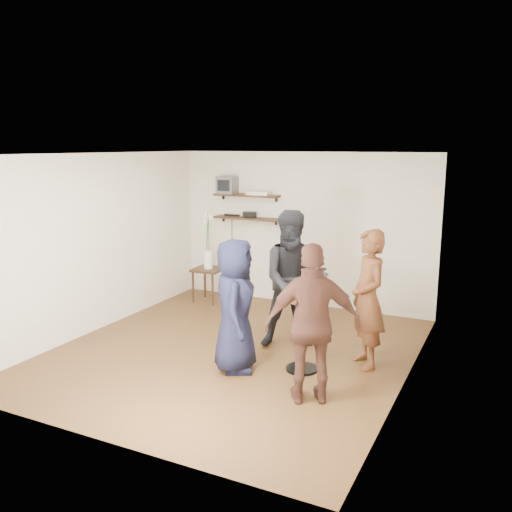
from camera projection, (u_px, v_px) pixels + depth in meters
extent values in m
cube|color=#482E17|center=(233.00, 353.00, 7.24)|extent=(4.50, 5.00, 0.04)
cube|color=white|center=(231.00, 152.00, 6.71)|extent=(4.50, 5.00, 0.04)
cube|color=white|center=(303.00, 229.00, 9.20)|extent=(4.50, 0.04, 2.60)
cube|color=white|center=(96.00, 308.00, 4.76)|extent=(4.50, 0.04, 2.60)
cube|color=white|center=(96.00, 243.00, 7.95)|extent=(0.04, 5.00, 2.60)
cube|color=white|center=(412.00, 274.00, 6.00)|extent=(0.04, 5.00, 2.60)
cube|color=black|center=(246.00, 195.00, 9.39)|extent=(1.20, 0.25, 0.04)
cube|color=black|center=(247.00, 218.00, 9.47)|extent=(1.20, 0.25, 0.04)
cube|color=#59595B|center=(228.00, 185.00, 9.51)|extent=(0.32, 0.30, 0.30)
cube|color=silver|center=(259.00, 193.00, 9.27)|extent=(0.40, 0.24, 0.06)
cube|color=black|center=(249.00, 215.00, 9.43)|extent=(0.22, 0.10, 0.10)
cube|color=black|center=(232.00, 215.00, 9.64)|extent=(0.30, 0.05, 0.03)
cube|color=black|center=(208.00, 269.00, 9.47)|extent=(0.52, 0.52, 0.04)
cylinder|color=black|center=(193.00, 287.00, 9.44)|extent=(0.04, 0.04, 0.55)
cylinder|color=black|center=(213.00, 290.00, 9.27)|extent=(0.04, 0.04, 0.55)
cylinder|color=black|center=(205.00, 282.00, 9.79)|extent=(0.04, 0.04, 0.55)
cylinder|color=black|center=(224.00, 284.00, 9.62)|extent=(0.04, 0.04, 0.55)
cylinder|color=white|center=(208.00, 259.00, 9.43)|extent=(0.15, 0.15, 0.32)
cylinder|color=#206C1F|center=(207.00, 241.00, 9.37)|extent=(0.01, 0.07, 0.59)
cone|color=white|center=(204.00, 220.00, 9.32)|extent=(0.08, 0.09, 0.13)
cylinder|color=#206C1F|center=(209.00, 239.00, 9.36)|extent=(0.04, 0.06, 0.66)
cone|color=white|center=(211.00, 216.00, 9.29)|extent=(0.12, 0.13, 0.14)
cylinder|color=#206C1F|center=(207.00, 237.00, 9.34)|extent=(0.10, 0.09, 0.72)
cone|color=white|center=(206.00, 213.00, 9.23)|extent=(0.14, 0.13, 0.14)
cylinder|color=black|center=(303.00, 298.00, 6.46)|extent=(0.52, 0.52, 0.04)
cylinder|color=black|center=(302.00, 334.00, 6.56)|extent=(0.07, 0.07, 0.87)
cylinder|color=black|center=(302.00, 369.00, 6.65)|extent=(0.40, 0.40, 0.03)
cylinder|color=silver|center=(296.00, 296.00, 6.46)|extent=(0.06, 0.06, 0.00)
cylinder|color=silver|center=(296.00, 292.00, 6.45)|extent=(0.01, 0.01, 0.09)
cylinder|color=silver|center=(296.00, 283.00, 6.43)|extent=(0.07, 0.07, 0.11)
cylinder|color=#D6CA58|center=(296.00, 285.00, 6.43)|extent=(0.06, 0.06, 0.06)
cylinder|color=silver|center=(309.00, 297.00, 6.41)|extent=(0.06, 0.06, 0.00)
cylinder|color=silver|center=(309.00, 293.00, 6.40)|extent=(0.01, 0.01, 0.09)
cylinder|color=silver|center=(309.00, 285.00, 6.38)|extent=(0.07, 0.07, 0.11)
cylinder|color=#D6CA58|center=(309.00, 287.00, 6.39)|extent=(0.06, 0.06, 0.06)
cylinder|color=silver|center=(304.00, 294.00, 6.52)|extent=(0.06, 0.06, 0.00)
cylinder|color=silver|center=(304.00, 290.00, 6.51)|extent=(0.01, 0.01, 0.09)
cylinder|color=silver|center=(304.00, 282.00, 6.49)|extent=(0.07, 0.07, 0.11)
cylinder|color=#D6CA58|center=(304.00, 284.00, 6.50)|extent=(0.06, 0.06, 0.06)
cylinder|color=silver|center=(304.00, 296.00, 6.45)|extent=(0.05, 0.05, 0.00)
cylinder|color=silver|center=(304.00, 293.00, 6.44)|extent=(0.01, 0.01, 0.08)
cylinder|color=silver|center=(304.00, 285.00, 6.43)|extent=(0.06, 0.06, 0.10)
cylinder|color=#D6CA58|center=(304.00, 287.00, 6.43)|extent=(0.06, 0.06, 0.05)
imported|color=maroon|center=(368.00, 299.00, 6.61)|extent=(0.70, 0.75, 1.72)
imported|color=black|center=(294.00, 280.00, 7.26)|extent=(1.14, 1.07, 1.87)
imported|color=black|center=(235.00, 306.00, 6.51)|extent=(0.80, 0.94, 1.63)
imported|color=#47271E|center=(313.00, 324.00, 5.68)|extent=(1.09, 0.85, 1.73)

